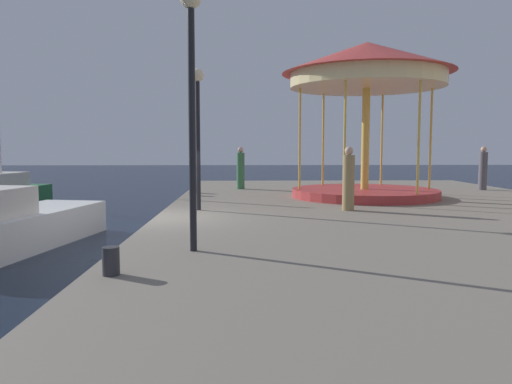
{
  "coord_description": "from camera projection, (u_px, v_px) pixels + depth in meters",
  "views": [
    {
      "loc": [
        2.26,
        -12.44,
        2.58
      ],
      "look_at": [
        2.69,
        2.63,
        1.2
      ],
      "focal_mm": 34.02,
      "sensor_mm": 36.0,
      "label": 1
    }
  ],
  "objects": [
    {
      "name": "ground_plane",
      "position": [
        155.0,
        248.0,
        12.56
      ],
      "size": [
        120.0,
        120.0,
        0.0
      ],
      "primitive_type": "plane",
      "color": "black"
    },
    {
      "name": "quay_dock",
      "position": [
        418.0,
        231.0,
        12.71
      ],
      "size": [
        13.78,
        27.62,
        0.8
      ],
      "primitive_type": "cube",
      "color": "gray",
      "rests_on": "ground"
    },
    {
      "name": "motorboat_white",
      "position": [
        11.0,
        225.0,
        12.26
      ],
      "size": [
        3.05,
        6.06,
        1.63
      ],
      "color": "white",
      "rests_on": "ground"
    },
    {
      "name": "carousel",
      "position": [
        367.0,
        82.0,
        17.13
      ],
      "size": [
        6.02,
        6.02,
        5.48
      ],
      "color": "#B23333",
      "rests_on": "quay_dock"
    },
    {
      "name": "lamp_post_near_edge",
      "position": [
        192.0,
        74.0,
        8.12
      ],
      "size": [
        0.36,
        0.36,
        4.44
      ],
      "color": "black",
      "rests_on": "quay_dock"
    },
    {
      "name": "lamp_post_mid_promenade",
      "position": [
        198.0,
        113.0,
        13.64
      ],
      "size": [
        0.36,
        0.36,
        3.99
      ],
      "color": "black",
      "rests_on": "quay_dock"
    },
    {
      "name": "bollard_south",
      "position": [
        111.0,
        261.0,
        6.78
      ],
      "size": [
        0.24,
        0.24,
        0.4
      ],
      "primitive_type": "cylinder",
      "color": "#2D2D33",
      "rests_on": "quay_dock"
    },
    {
      "name": "bollard_center",
      "position": [
        193.0,
        190.0,
        18.11
      ],
      "size": [
        0.24,
        0.24,
        0.4
      ],
      "primitive_type": "cylinder",
      "color": "#2D2D33",
      "rests_on": "quay_dock"
    },
    {
      "name": "bollard_north",
      "position": [
        197.0,
        188.0,
        19.09
      ],
      "size": [
        0.24,
        0.24,
        0.4
      ],
      "primitive_type": "cylinder",
      "color": "#2D2D33",
      "rests_on": "quay_dock"
    },
    {
      "name": "person_by_the_water",
      "position": [
        483.0,
        169.0,
        20.51
      ],
      "size": [
        0.34,
        0.34,
        1.84
      ],
      "color": "#514C56",
      "rests_on": "quay_dock"
    },
    {
      "name": "person_near_carousel",
      "position": [
        241.0,
        169.0,
        20.96
      ],
      "size": [
        0.34,
        0.34,
        1.81
      ],
      "color": "#387247",
      "rests_on": "quay_dock"
    },
    {
      "name": "person_far_corner",
      "position": [
        348.0,
        181.0,
        13.76
      ],
      "size": [
        0.34,
        0.34,
        1.81
      ],
      "color": "#937A4C",
      "rests_on": "quay_dock"
    }
  ]
}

